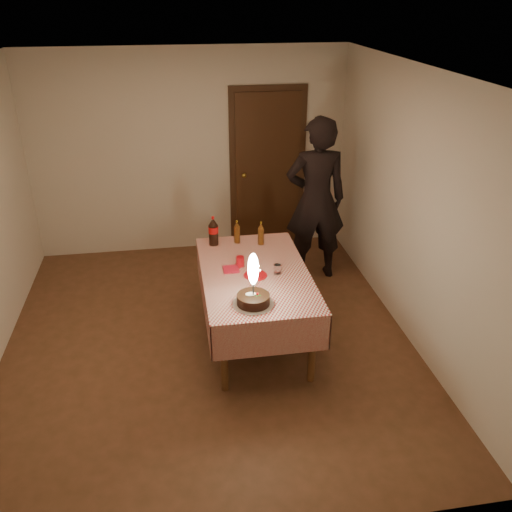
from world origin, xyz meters
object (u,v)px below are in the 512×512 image
object	(u,v)px
birthday_cake	(253,293)
amber_bottle_right	(261,234)
red_cup	(240,261)
clear_cup	(277,269)
amber_bottle_left	(237,232)
red_plate	(255,275)
photographer	(316,200)
dining_table	(255,281)
cola_bottle	(213,231)

from	to	relation	value
birthday_cake	amber_bottle_right	bearing A→B (deg)	77.15
birthday_cake	red_cup	bearing A→B (deg)	91.16
clear_cup	amber_bottle_left	world-z (taller)	amber_bottle_left
red_plate	photographer	world-z (taller)	photographer
photographer	amber_bottle_right	bearing A→B (deg)	-140.71
red_plate	red_cup	bearing A→B (deg)	117.88
birthday_cake	amber_bottle_left	distance (m)	1.27
red_cup	clear_cup	bearing A→B (deg)	-31.98
red_cup	red_plate	bearing A→B (deg)	-62.12
dining_table	amber_bottle_left	bearing A→B (deg)	96.88
dining_table	red_plate	size ratio (longest dim) A/B	7.82
dining_table	amber_bottle_right	bearing A→B (deg)	75.22
amber_bottle_left	photographer	distance (m)	1.14
cola_bottle	photographer	distance (m)	1.37
birthday_cake	clear_cup	world-z (taller)	birthday_cake
clear_cup	birthday_cake	bearing A→B (deg)	-121.22
red_plate	red_cup	size ratio (longest dim) A/B	2.20
clear_cup	cola_bottle	bearing A→B (deg)	125.88
red_plate	amber_bottle_right	distance (m)	0.71
dining_table	photographer	size ratio (longest dim) A/B	0.88
birthday_cake	cola_bottle	distance (m)	1.28
birthday_cake	cola_bottle	bearing A→B (deg)	100.04
dining_table	amber_bottle_left	xyz separation A→B (m)	(-0.08, 0.69, 0.22)
red_plate	cola_bottle	bearing A→B (deg)	113.21
cola_bottle	photographer	xyz separation A→B (m)	(1.25, 0.55, 0.07)
dining_table	birthday_cake	distance (m)	0.63
red_cup	clear_cup	size ratio (longest dim) A/B	1.11
amber_bottle_right	amber_bottle_left	bearing A→B (deg)	162.02
red_cup	amber_bottle_right	world-z (taller)	amber_bottle_right
red_plate	birthday_cake	bearing A→B (deg)	-101.35
amber_bottle_right	birthday_cake	bearing A→B (deg)	-102.85
dining_table	red_cup	size ratio (longest dim) A/B	17.20
red_plate	photographer	distance (m)	1.61
birthday_cake	cola_bottle	size ratio (longest dim) A/B	1.53
cola_bottle	amber_bottle_left	distance (m)	0.25
dining_table	red_plate	xyz separation A→B (m)	(-0.01, -0.07, 0.11)
red_plate	cola_bottle	size ratio (longest dim) A/B	0.69
dining_table	clear_cup	distance (m)	0.26
amber_bottle_left	photographer	bearing A→B (deg)	28.35
red_plate	clear_cup	world-z (taller)	clear_cup
cola_bottle	amber_bottle_left	world-z (taller)	cola_bottle
amber_bottle_left	amber_bottle_right	world-z (taller)	same
red_plate	red_cup	xyz separation A→B (m)	(-0.12, 0.22, 0.05)
birthday_cake	photographer	world-z (taller)	photographer
red_plate	clear_cup	distance (m)	0.22
birthday_cake	red_cup	distance (m)	0.73
birthday_cake	amber_bottle_right	size ratio (longest dim) A/B	1.91
dining_table	red_plate	distance (m)	0.13
dining_table	red_plate	world-z (taller)	red_plate
amber_bottle_right	photographer	size ratio (longest dim) A/B	0.13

